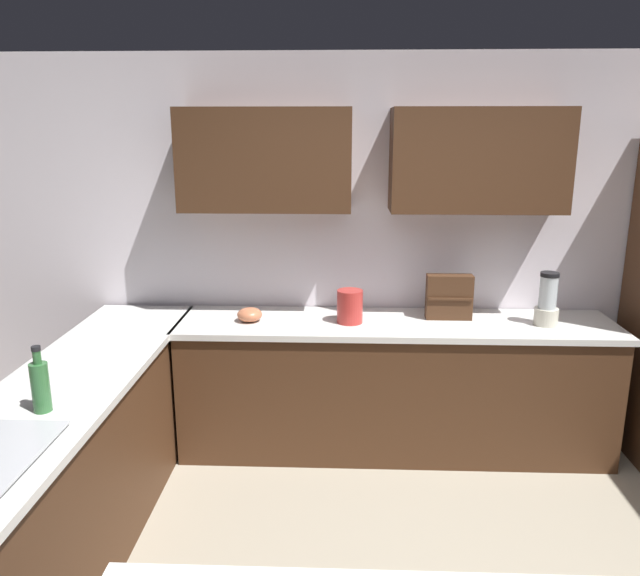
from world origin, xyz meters
The scene contains 10 objects.
wall_back centered at (0.07, -2.05, 1.45)m, with size 6.00×0.44×2.60m.
lower_cabinets_back centered at (0.10, -1.72, 0.43)m, with size 2.80×0.60×0.86m, color #472B19.
countertop_back centered at (0.10, -1.72, 0.88)m, with size 2.84×0.64×0.04m, color silver.
lower_cabinets_side centered at (1.82, -0.55, 0.43)m, with size 0.60×2.90×0.86m, color #472B19.
countertop_side centered at (1.82, -0.55, 0.88)m, with size 0.64×2.94×0.04m, color silver.
blender centered at (-0.85, -1.69, 1.05)m, with size 0.15×0.15×0.34m.
mixing_bowl centered at (1.05, -1.69, 0.94)m, with size 0.16×0.16×0.09m, color #CC724C.
spice_rack centered at (-0.25, -1.80, 1.05)m, with size 0.30×0.11×0.29m.
kettle centered at (0.40, -1.69, 1.01)m, with size 0.17×0.17×0.22m, color red.
dish_soap_bottle centered at (1.77, -0.34, 1.02)m, with size 0.08×0.08×0.30m.
Camera 1 is at (0.44, 2.12, 2.12)m, focal length 34.61 mm.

